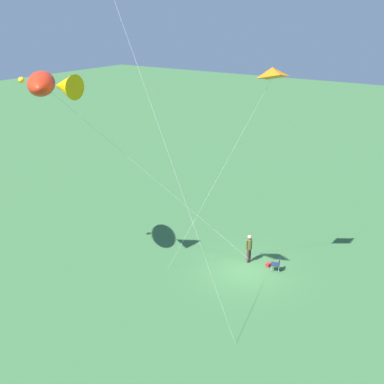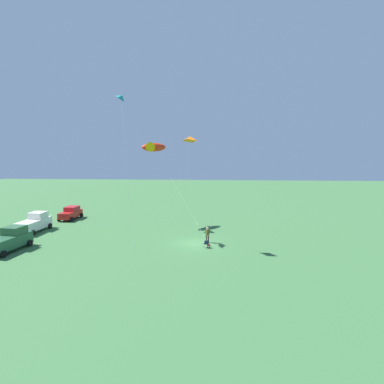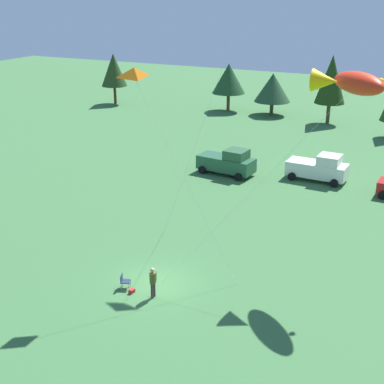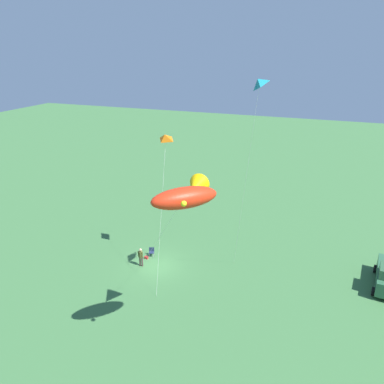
{
  "view_description": "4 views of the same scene",
  "coord_description": "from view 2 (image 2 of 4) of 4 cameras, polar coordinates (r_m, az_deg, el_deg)",
  "views": [
    {
      "loc": [
        -12.85,
        24.32,
        14.53
      ],
      "look_at": [
        1.38,
        3.45,
        5.62
      ],
      "focal_mm": 50.0,
      "sensor_mm": 36.0,
      "label": 1
    },
    {
      "loc": [
        -32.14,
        -1.74,
        9.94
      ],
      "look_at": [
        0.48,
        0.47,
        5.71
      ],
      "focal_mm": 28.0,
      "sensor_mm": 36.0,
      "label": 2
    },
    {
      "loc": [
        13.12,
        -22.32,
        15.33
      ],
      "look_at": [
        0.37,
        3.66,
        4.26
      ],
      "focal_mm": 50.0,
      "sensor_mm": 36.0,
      "label": 3
    },
    {
      "loc": [
        25.76,
        13.11,
        18.3
      ],
      "look_at": [
        -0.42,
        3.24,
        7.37
      ],
      "focal_mm": 35.0,
      "sensor_mm": 36.0,
      "label": 4
    }
  ],
  "objects": [
    {
      "name": "person_kite_flyer",
      "position": [
        33.84,
        2.96,
        -7.92
      ],
      "size": [
        0.35,
        0.52,
        1.74
      ],
      "rotation": [
        0.0,
        0.0,
        6.26
      ],
      "color": "#482E31",
      "rests_on": "ground"
    },
    {
      "name": "truck_white_pickup",
      "position": [
        43.47,
        -27.81,
        -5.22
      ],
      "size": [
        5.08,
        2.58,
        2.34
      ],
      "rotation": [
        0.0,
        0.0,
        -0.04
      ],
      "color": "white",
      "rests_on": "ground"
    },
    {
      "name": "kite_large_fish",
      "position": [
        41.14,
        -7.37,
        8.46
      ],
      "size": [
        10.3,
        9.38,
        11.38
      ],
      "color": "red",
      "rests_on": "ground"
    },
    {
      "name": "truck_green_flatbed",
      "position": [
        36.33,
        -31.5,
        -7.82
      ],
      "size": [
        5.18,
        2.84,
        2.34
      ],
      "rotation": [
        0.0,
        0.0,
        -0.11
      ],
      "color": "#29593B",
      "rests_on": "ground"
    },
    {
      "name": "kite_delta_teal",
      "position": [
        36.11,
        -13.14,
        17.09
      ],
      "size": [
        5.71,
        2.7,
        16.63
      ],
      "color": "teal",
      "rests_on": "ground"
    },
    {
      "name": "kite_delta_orange",
      "position": [
        30.96,
        -0.38,
        10.07
      ],
      "size": [
        6.12,
        2.22,
        11.77
      ],
      "color": "orange",
      "rests_on": "ground"
    },
    {
      "name": "car_red_sedan",
      "position": [
        49.08,
        -22.08,
        -3.73
      ],
      "size": [
        4.28,
        2.38,
        1.89
      ],
      "rotation": [
        0.0,
        0.0,
        -0.05
      ],
      "color": "red",
      "rests_on": "ground"
    },
    {
      "name": "backpack_on_grass",
      "position": [
        32.89,
        3.16,
        -10.02
      ],
      "size": [
        0.26,
        0.35,
        0.22
      ],
      "primitive_type": "cube",
      "rotation": [
        0.0,
        0.0,
        1.43
      ],
      "color": "red",
      "rests_on": "ground"
    },
    {
      "name": "folding_chair",
      "position": [
        32.18,
        2.72,
        -9.72
      ],
      "size": [
        0.62,
        0.62,
        0.82
      ],
      "rotation": [
        0.0,
        0.0,
        6.66
      ],
      "color": "#1D2745",
      "rests_on": "ground"
    },
    {
      "name": "ground_plane",
      "position": [
        33.69,
        0.76,
        -9.79
      ],
      "size": [
        160.0,
        160.0,
        0.0
      ],
      "primitive_type": "plane",
      "color": "#396A39"
    }
  ]
}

